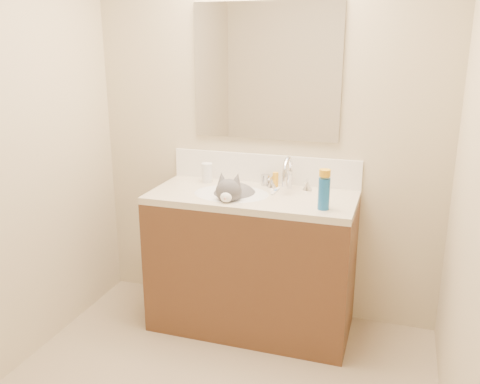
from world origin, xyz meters
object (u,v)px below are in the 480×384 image
Objects in this scene: cat at (234,199)px; silver_jar at (265,180)px; basin at (231,205)px; spray_can at (324,194)px; faucet at (288,176)px; vanity_cabinet at (252,264)px; amber_bottle at (275,179)px; pill_bottle at (207,173)px.

cat is 0.28m from silver_jar.
spray_can is at bearing -12.37° from basin.
faucet is 0.35m from cat.
cat is 0.57m from spray_can.
vanity_cabinet is 0.54m from amber_bottle.
vanity_cabinet is 2.96× the size of cat.
spray_can reaches higher than amber_bottle.
vanity_cabinet is at bearing -96.35° from silver_jar.
amber_bottle is at bearing 65.11° from vanity_cabinet.
silver_jar is 0.74× the size of amber_bottle.
amber_bottle is (0.19, 0.23, 0.08)m from cat.
amber_bottle is at bearing 148.18° from faucet.
faucet is 0.11m from amber_bottle.
silver_jar is at bearing 7.23° from pill_bottle.
vanity_cabinet is 0.71m from spray_can.
silver_jar reaches higher than basin.
pill_bottle is 0.84m from spray_can.
basin is 1.61× the size of faucet.
pill_bottle is 0.37m from silver_jar.
pill_bottle is at bearing 136.21° from cat.
vanity_cabinet is 0.43m from cat.
pill_bottle is 0.72× the size of spray_can.
amber_bottle is (-0.09, 0.06, -0.04)m from faucet.
cat reaches higher than amber_bottle.
faucet is at bearing 131.69° from spray_can.
vanity_cabinet is 0.58m from faucet.
basin is 3.70× the size of pill_bottle.
vanity_cabinet is 13.37× the size of amber_bottle.
basin is at bearing 164.05° from cat.
basin is 0.29m from silver_jar.
silver_jar is at bearing 139.18° from spray_can.
pill_bottle is (-0.24, 0.19, 0.09)m from cat.
cat reaches higher than vanity_cabinet.
basin is 0.38m from faucet.
vanity_cabinet is 0.53m from silver_jar.
pill_bottle is at bearing 177.61° from faucet.
vanity_cabinet is 7.11× the size of spray_can.
pill_bottle is (-0.53, 0.02, -0.03)m from faucet.
faucet is at bearing -2.39° from pill_bottle.
basin is 2.67× the size of spray_can.
cat is 3.33× the size of pill_bottle.
cat is (-0.28, -0.17, -0.12)m from faucet.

